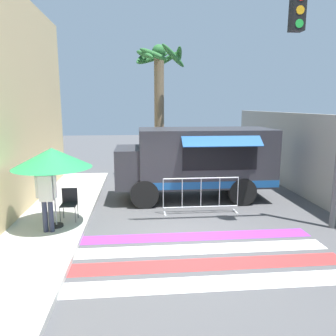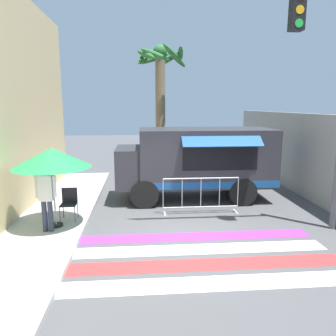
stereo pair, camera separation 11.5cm
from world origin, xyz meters
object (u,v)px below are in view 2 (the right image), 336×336
food_truck (194,159)px  vendor_person (46,194)px  traffic_signal_pole (318,61)px  barricade_front (201,195)px  folding_chair (69,201)px  patio_umbrella (52,158)px  palm_tree (161,91)px

food_truck → vendor_person: size_ratio=3.15×
traffic_signal_pole → barricade_front: size_ratio=2.76×
barricade_front → folding_chair: bearing=-171.5°
food_truck → patio_umbrella: food_truck is taller
patio_umbrella → barricade_front: size_ratio=0.89×
patio_umbrella → folding_chair: bearing=65.3°
traffic_signal_pole → palm_tree: size_ratio=1.11×
barricade_front → palm_tree: bearing=100.3°
palm_tree → patio_umbrella: bearing=-117.3°
traffic_signal_pole → folding_chair: bearing=171.2°
folding_chair → barricade_front: bearing=3.7°
palm_tree → food_truck: bearing=-74.4°
food_truck → palm_tree: 4.36m
food_truck → folding_chair: food_truck is taller
patio_umbrella → vendor_person: patio_umbrella is taller
folding_chair → palm_tree: bearing=57.6°
vendor_person → palm_tree: 7.87m
food_truck → traffic_signal_pole: 5.06m
vendor_person → food_truck: bearing=44.7°
palm_tree → folding_chair: bearing=-117.6°
patio_umbrella → palm_tree: (3.21, 6.22, 1.96)m
patio_umbrella → palm_tree: palm_tree is taller
vendor_person → barricade_front: size_ratio=0.73×
barricade_front → palm_tree: (-0.93, 5.09, 3.38)m
food_truck → traffic_signal_pole: traffic_signal_pole is taller
folding_chair → palm_tree: size_ratio=0.15×
food_truck → traffic_signal_pole: bearing=-51.6°
patio_umbrella → vendor_person: 0.93m
folding_chair → food_truck: bearing=24.7°
food_truck → patio_umbrella: bearing=-146.4°
traffic_signal_pole → folding_chair: 7.53m
food_truck → barricade_front: (-0.03, -1.64, -0.88)m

